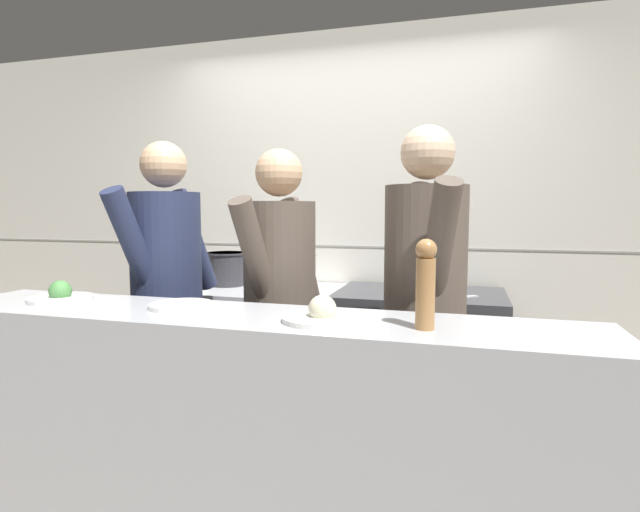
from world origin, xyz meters
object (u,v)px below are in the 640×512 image
Objects in this scene: stock_pot at (227,268)px; chef_head_cook at (167,294)px; plated_dish_main at (61,296)px; chef_sous at (280,307)px; chef_line at (424,305)px; chefs_knife at (445,297)px; plated_dish_dessert at (322,315)px; sauce_pot at (292,271)px; pepper_mill at (426,282)px; plated_dish_appetiser at (181,305)px; oven_range at (260,355)px.

chef_head_cook is (0.07, -0.81, -0.04)m from stock_pot.
chef_sous reaches higher than plated_dish_main.
chef_line is (1.37, -0.80, -0.03)m from stock_pot.
plated_dish_dessert reaches higher than chefs_knife.
plated_dish_dessert is at bearing -66.44° from sauce_pot.
pepper_mill reaches higher than plated_dish_dessert.
chef_sous is 0.68m from chef_line.
chef_sous is (0.21, 0.52, -0.09)m from plated_dish_appetiser.
plated_dish_dessert is 0.37m from pepper_mill.
oven_range is at bearing 85.75° from chef_head_cook.
oven_range is at bearing 129.87° from chef_sous.
sauce_pot is 0.18× the size of chef_line.
sauce_pot is 0.18× the size of chef_head_cook.
plated_dish_main is 0.55m from chef_head_cook.
plated_dish_appetiser reaches higher than oven_range.
chef_head_cook reaches higher than stock_pot.
stock_pot is at bearing 172.17° from sauce_pot.
oven_range is at bearing 130.52° from pepper_mill.
stock_pot reaches higher than chefs_knife.
chef_line is at bearing 20.11° from plated_dish_main.
sauce_pot reaches higher than stock_pot.
stock_pot is at bearing 104.59° from chef_head_cook.
chef_head_cook is at bearing -84.94° from stock_pot.
oven_range is 0.93m from chef_head_cook.
oven_range is 3.38× the size of chefs_knife.
sauce_pot is 0.18× the size of chef_sous.
stock_pot is at bearing 131.56° from chef_line.
sauce_pot is 1.40m from plated_dish_main.
oven_range is at bearing 121.21° from plated_dish_dessert.
chef_sous is at bearing -142.64° from chefs_knife.
chef_head_cook is at bearing 155.91° from pepper_mill.
chef_head_cook is at bearing 149.61° from plated_dish_dessert.
plated_dish_main is at bearing -98.31° from chef_head_cook.
stock_pot is 0.92× the size of chefs_knife.
chef_line is (1.46, 0.54, -0.06)m from plated_dish_main.
chef_sous is at bearing 122.88° from plated_dish_dessert.
sauce_pot is at bearing 89.29° from plated_dish_appetiser.
plated_dish_main is at bearing -136.01° from chef_sous.
oven_range is 1.28m from chefs_knife.
chef_head_cook is at bearing 72.16° from plated_dish_main.
oven_range is 1.67m from plated_dish_dessert.
oven_range is 1.41m from plated_dish_appetiser.
plated_dish_main is 0.95m from chef_sous.
sauce_pot is at bearing 124.55° from pepper_mill.
plated_dish_dessert reaches higher than plated_dish_main.
sauce_pot is at bearing 65.29° from plated_dish_main.
stock_pot is 1.41m from plated_dish_appetiser.
chefs_knife reaches higher than oven_range.
plated_dish_main is (-0.58, -1.27, 0.03)m from sauce_pot.
stock_pot is 0.16× the size of chef_head_cook.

